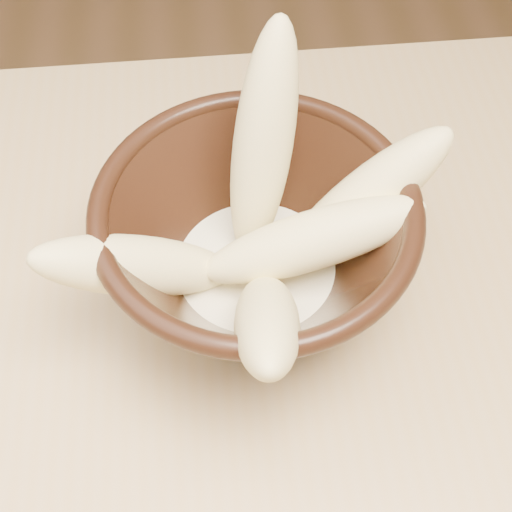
# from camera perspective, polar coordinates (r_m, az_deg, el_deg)

# --- Properties ---
(bowl) EXTENTS (0.19, 0.19, 0.10)m
(bowl) POSITION_cam_1_polar(r_m,az_deg,el_deg) (0.43, 0.00, 0.68)
(bowl) COLOR black
(bowl) RESTS_ON table
(milk_puddle) EXTENTS (0.11, 0.11, 0.01)m
(milk_puddle) POSITION_cam_1_polar(r_m,az_deg,el_deg) (0.45, 0.00, -1.22)
(milk_puddle) COLOR beige
(milk_puddle) RESTS_ON bowl
(banana_upright) EXTENTS (0.07, 0.10, 0.15)m
(banana_upright) POSITION_cam_1_polar(r_m,az_deg,el_deg) (0.42, 0.56, 8.90)
(banana_upright) COLOR #F6DC91
(banana_upright) RESTS_ON bowl
(banana_left) EXTENTS (0.13, 0.07, 0.10)m
(banana_left) POSITION_cam_1_polar(r_m,az_deg,el_deg) (0.41, -9.37, -0.77)
(banana_left) COLOR #F6DC91
(banana_left) RESTS_ON bowl
(banana_right) EXTENTS (0.13, 0.06, 0.11)m
(banana_right) POSITION_cam_1_polar(r_m,az_deg,el_deg) (0.43, 8.61, 4.44)
(banana_right) COLOR #F6DC91
(banana_right) RESTS_ON bowl
(banana_across) EXTENTS (0.14, 0.04, 0.07)m
(banana_across) POSITION_cam_1_polar(r_m,az_deg,el_deg) (0.41, 4.50, 1.25)
(banana_across) COLOR #F6DC91
(banana_across) RESTS_ON bowl
(banana_front) EXTENTS (0.05, 0.12, 0.11)m
(banana_front) POSITION_cam_1_polar(r_m,az_deg,el_deg) (0.38, 0.88, -5.33)
(banana_front) COLOR #F6DC91
(banana_front) RESTS_ON bowl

